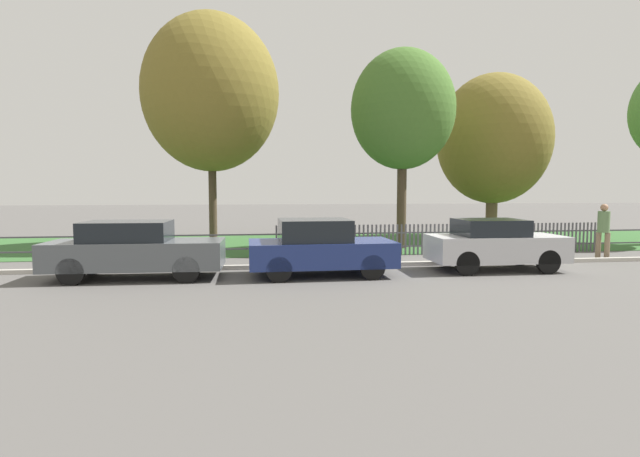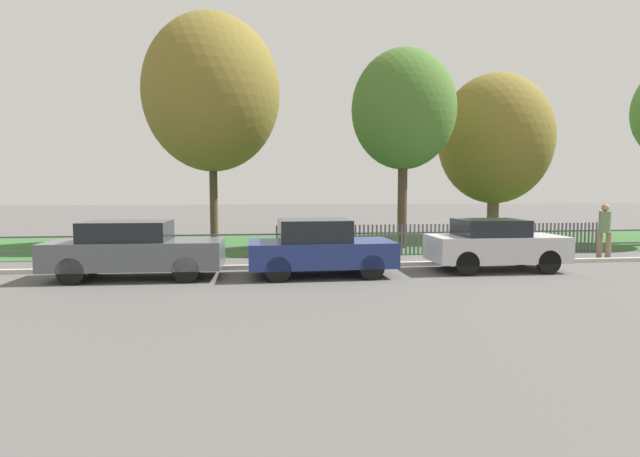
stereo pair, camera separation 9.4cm
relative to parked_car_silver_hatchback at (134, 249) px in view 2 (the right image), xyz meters
The scene contains 12 objects.
ground_plane 9.90m from the parked_car_silver_hatchback, ahead, with size 120.00×120.00×0.00m, color #565451.
kerb_stone 9.91m from the parked_car_silver_hatchback, ahead, with size 39.27×0.20×0.12m, color #B2ADA3.
grass_strip 12.63m from the parked_car_silver_hatchback, 38.88° to the left, with size 39.27×8.64×0.01m, color #33602D.
park_fence 10.46m from the parked_car_silver_hatchback, 20.18° to the left, with size 39.27×0.05×1.09m.
parked_car_silver_hatchback is the anchor object (origin of this frame).
parked_car_black_saloon 4.81m from the parked_car_silver_hatchback, ahead, with size 3.88×1.91×1.52m.
parked_car_navy_estate 9.88m from the parked_car_silver_hatchback, ahead, with size 3.77×1.75×1.47m.
covered_motorcycle 5.91m from the parked_car_silver_hatchback, 26.71° to the left, with size 1.92×0.80×1.04m.
tree_nearest_kerb 9.62m from the parked_car_silver_hatchback, 79.88° to the left, with size 5.55×5.55×9.42m.
tree_behind_motorcycle 11.45m from the parked_car_silver_hatchback, 32.58° to the left, with size 4.02×4.02×7.71m.
tree_mid_park 17.39m from the parked_car_silver_hatchback, 32.41° to the left, with size 5.27×5.27×7.71m.
pedestrian_near_fence 14.64m from the parked_car_silver_hatchback, ahead, with size 0.52×0.52×1.83m.
Camera 2 is at (-6.66, -14.42, 2.33)m, focal length 28.00 mm.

